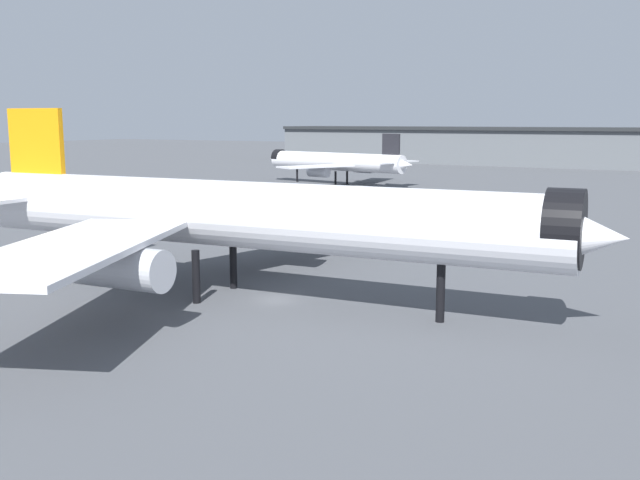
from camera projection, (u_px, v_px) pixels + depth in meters
ground at (275, 300)px, 69.21m from camera, size 900.00×900.00×0.00m
airliner_near_gate at (237, 216)px, 68.65m from camera, size 69.33×63.21×18.42m
airliner_far_taxiway at (336, 162)px, 192.51m from camera, size 48.63×43.72×13.85m
terminal_building at (541, 146)px, 272.04m from camera, size 213.12×33.42×25.81m
baggage_cart_trailing at (488, 243)px, 95.70m from camera, size 2.76×2.50×1.82m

